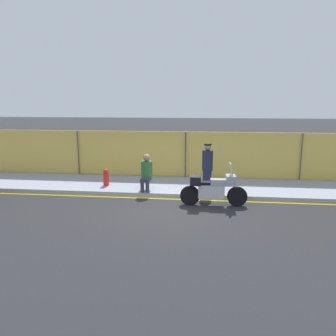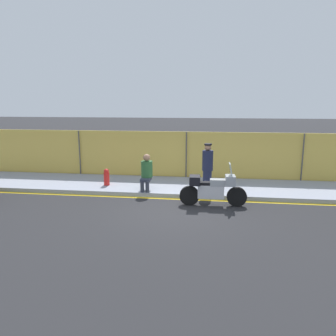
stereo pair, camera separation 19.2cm
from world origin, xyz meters
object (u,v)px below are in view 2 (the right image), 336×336
object	(u,v)px
fire_hydrant	(107,177)
motorcycle	(212,189)
officer_standing	(207,167)
person_seated_on_curb	(147,170)

from	to	relation	value
fire_hydrant	motorcycle	bearing A→B (deg)	-21.20
officer_standing	motorcycle	bearing A→B (deg)	-82.12
person_seated_on_curb	fire_hydrant	bearing A→B (deg)	164.85
motorcycle	fire_hydrant	xyz separation A→B (m)	(-4.28, 1.66, -0.11)
motorcycle	officer_standing	bearing A→B (deg)	95.35
motorcycle	officer_standing	size ratio (longest dim) A/B	1.27
fire_hydrant	officer_standing	bearing A→B (deg)	-2.97
officer_standing	fire_hydrant	distance (m)	4.13
officer_standing	person_seated_on_curb	bearing A→B (deg)	-173.49
motorcycle	fire_hydrant	bearing A→B (deg)	156.26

